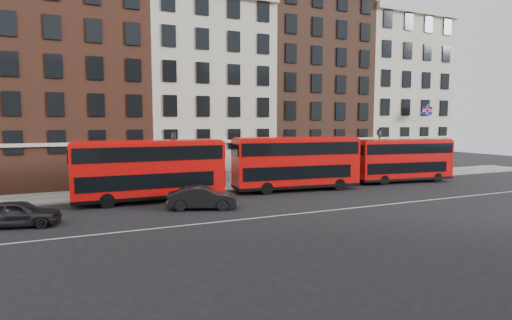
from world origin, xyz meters
name	(u,v)px	position (x,y,z in m)	size (l,w,h in m)	color
ground	(278,208)	(0.00, 0.00, 0.00)	(120.00, 120.00, 0.00)	black
pavement	(228,186)	(0.00, 10.50, 0.07)	(80.00, 5.00, 0.15)	slate
kerb	(237,190)	(0.00, 8.00, 0.08)	(80.00, 0.30, 0.16)	gray
road_centre_line	(291,214)	(0.00, -2.00, 0.01)	(70.00, 0.12, 0.01)	white
building_terrace	(202,84)	(-0.31, 17.88, 10.24)	(64.00, 11.95, 22.00)	#B5AF9C
bus_b	(150,169)	(-7.85, 6.12, 2.53)	(11.27, 2.83, 4.72)	red
bus_c	(296,162)	(4.90, 6.12, 2.56)	(11.58, 3.83, 4.78)	red
bus_d	(403,159)	(17.25, 6.12, 2.35)	(10.64, 3.60, 4.38)	red
car_rear	(18,213)	(-16.06, 1.64, 0.78)	(1.84, 4.57, 1.56)	#242326
car_front	(202,198)	(-4.90, 1.97, 0.80)	(1.70, 4.86, 1.60)	black
lamp_post_left	(174,158)	(-5.41, 8.80, 3.08)	(0.44, 0.44, 5.33)	black
lamp_post_right	(379,151)	(16.03, 8.31, 3.08)	(0.44, 0.44, 5.33)	black
traffic_light	(439,155)	(24.40, 8.10, 2.45)	(0.25, 0.45, 3.27)	black
iron_railings	(220,177)	(0.00, 12.70, 0.65)	(6.60, 0.06, 1.00)	black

